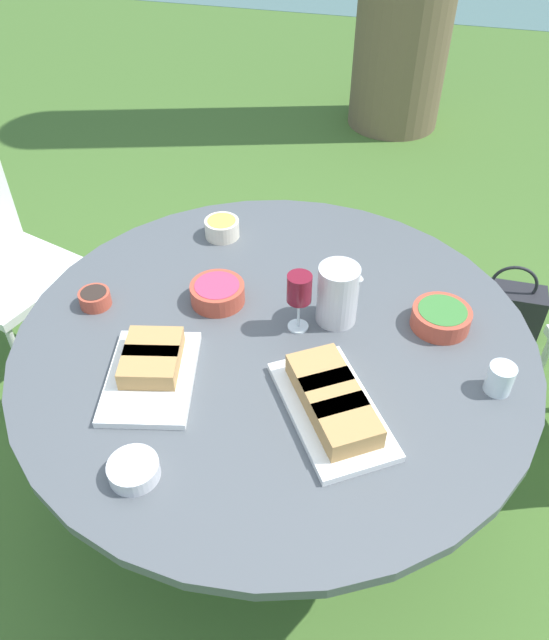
% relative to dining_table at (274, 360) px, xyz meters
% --- Properties ---
extents(ground_plane, '(40.00, 40.00, 0.00)m').
position_rel_dining_table_xyz_m(ground_plane, '(0.00, 0.00, -0.62)').
color(ground_plane, '#446B2B').
extents(dining_table, '(1.46, 1.46, 0.72)m').
position_rel_dining_table_xyz_m(dining_table, '(0.00, 0.00, 0.00)').
color(dining_table, '#4C4C51').
rests_on(dining_table, ground_plane).
extents(water_pitcher, '(0.13, 0.12, 0.18)m').
position_rel_dining_table_xyz_m(water_pitcher, '(0.15, 0.11, 0.19)').
color(water_pitcher, silver).
rests_on(water_pitcher, dining_table).
extents(wine_glass, '(0.07, 0.07, 0.18)m').
position_rel_dining_table_xyz_m(wine_glass, '(0.06, 0.05, 0.23)').
color(wine_glass, silver).
rests_on(wine_glass, dining_table).
extents(platter_bread_main, '(0.29, 0.37, 0.07)m').
position_rel_dining_table_xyz_m(platter_bread_main, '(-0.27, -0.22, 0.13)').
color(platter_bread_main, white).
rests_on(platter_bread_main, dining_table).
extents(platter_charcuterie, '(0.38, 0.43, 0.08)m').
position_rel_dining_table_xyz_m(platter_charcuterie, '(0.21, -0.23, 0.13)').
color(platter_charcuterie, white).
rests_on(platter_charcuterie, dining_table).
extents(bowl_fries, '(0.12, 0.12, 0.06)m').
position_rel_dining_table_xyz_m(bowl_fries, '(-0.29, 0.44, 0.13)').
color(bowl_fries, beige).
rests_on(bowl_fries, dining_table).
extents(bowl_salad, '(0.17, 0.17, 0.06)m').
position_rel_dining_table_xyz_m(bowl_salad, '(0.45, 0.16, 0.13)').
color(bowl_salad, '#B74733').
rests_on(bowl_salad, dining_table).
extents(bowl_olives, '(0.09, 0.09, 0.05)m').
position_rel_dining_table_xyz_m(bowl_olives, '(-0.55, 0.00, 0.12)').
color(bowl_olives, '#B74733').
rests_on(bowl_olives, dining_table).
extents(bowl_dip_red, '(0.16, 0.16, 0.06)m').
position_rel_dining_table_xyz_m(bowl_dip_red, '(-0.20, 0.11, 0.13)').
color(bowl_dip_red, '#B74733').
rests_on(bowl_dip_red, dining_table).
extents(bowl_dip_cream, '(0.12, 0.12, 0.04)m').
position_rel_dining_table_xyz_m(bowl_dip_cream, '(-0.19, -0.52, 0.12)').
color(bowl_dip_cream, silver).
rests_on(bowl_dip_cream, dining_table).
extents(cup_water_near, '(0.07, 0.07, 0.08)m').
position_rel_dining_table_xyz_m(cup_water_near, '(0.60, -0.05, 0.14)').
color(cup_water_near, silver).
rests_on(cup_water_near, dining_table).
extents(handbag, '(0.30, 0.14, 0.37)m').
position_rel_dining_table_xyz_m(handbag, '(0.79, 1.02, -0.49)').
color(handbag, '#232328').
rests_on(handbag, ground_plane).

